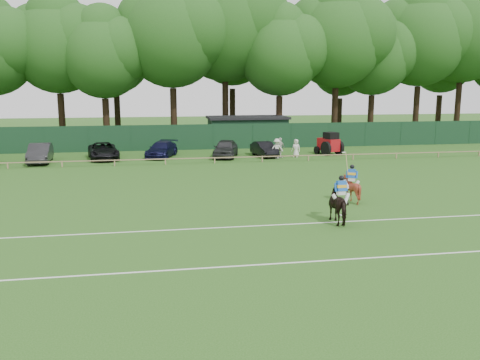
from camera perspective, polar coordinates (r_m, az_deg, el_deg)
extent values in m
plane|color=#1E4C14|center=(24.16, 0.05, -4.61)|extent=(160.00, 160.00, 0.00)
imported|color=black|center=(24.11, 11.21, -2.77)|extent=(1.03, 2.06, 1.70)
imported|color=maroon|center=(28.50, 12.38, -0.95)|extent=(1.71, 1.77, 1.49)
imported|color=#29292B|center=(45.01, -21.54, 2.82)|extent=(2.05, 4.91, 1.58)
imported|color=black|center=(45.38, -15.09, 3.16)|extent=(3.19, 5.46, 1.43)
imported|color=#111135|center=(45.61, -8.79, 3.41)|extent=(3.37, 5.11, 1.38)
imported|color=#323235|center=(44.96, -1.63, 3.56)|extent=(3.08, 4.98, 1.58)
imported|color=black|center=(45.57, 2.75, 3.48)|extent=(1.97, 4.15, 1.32)
imported|color=beige|center=(44.42, 4.17, 3.54)|extent=(1.19, 0.78, 1.73)
imported|color=beige|center=(44.90, 4.50, 3.64)|extent=(1.12, 0.87, 1.77)
imported|color=silver|center=(45.38, 6.31, 3.57)|extent=(0.92, 0.89, 1.59)
cube|color=silver|center=(23.98, 11.26, -1.40)|extent=(0.37, 0.28, 0.18)
cube|color=blue|center=(23.92, 11.29, -0.65)|extent=(0.42, 0.33, 0.51)
cube|color=gold|center=(23.92, 11.29, -0.70)|extent=(0.45, 0.31, 0.18)
sphere|color=black|center=(23.85, 11.32, 0.22)|extent=(0.25, 0.25, 0.25)
cylinder|color=silver|center=(24.11, 11.85, -2.09)|extent=(0.42, 0.35, 0.59)
cylinder|color=silver|center=(23.89, 10.72, -2.16)|extent=(0.42, 0.33, 0.59)
cube|color=silver|center=(28.40, 12.42, 0.09)|extent=(0.44, 0.40, 0.18)
cube|color=blue|center=(28.34, 12.45, 0.72)|extent=(0.50, 0.46, 0.51)
cube|color=gold|center=(28.34, 12.45, 0.68)|extent=(0.52, 0.46, 0.18)
sphere|color=black|center=(28.28, 12.48, 1.46)|extent=(0.25, 0.25, 0.25)
cylinder|color=silver|center=(28.37, 12.91, -0.56)|extent=(0.49, 0.25, 0.59)
cylinder|color=silver|center=(28.44, 11.87, -0.49)|extent=(0.36, 0.47, 0.59)
cylinder|color=tan|center=(28.34, 11.91, 1.87)|extent=(0.10, 0.64, 1.17)
sphere|color=silver|center=(25.48, 11.26, -3.90)|extent=(0.09, 0.09, 0.09)
cube|color=silver|center=(18.55, 3.30, -9.41)|extent=(60.00, 0.10, 0.01)
cube|color=silver|center=(23.21, 0.48, -5.23)|extent=(60.00, 0.10, 0.01)
cube|color=#997F5B|center=(41.57, -4.24, 2.48)|extent=(62.00, 0.08, 0.08)
cube|color=#14351E|center=(50.38, -5.28, 4.82)|extent=(92.00, 0.04, 2.50)
cube|color=#14331E|center=(54.12, 0.83, 5.42)|extent=(8.00, 4.00, 2.80)
cube|color=black|center=(54.00, 0.83, 7.03)|extent=(8.40, 4.40, 0.24)
cube|color=#A80F15|center=(47.57, 9.90, 3.94)|extent=(1.69, 2.31, 1.12)
cube|color=black|center=(47.22, 10.18, 4.83)|extent=(1.33, 1.38, 0.78)
cylinder|color=black|center=(46.68, 9.62, 3.50)|extent=(0.64, 1.31, 1.29)
cylinder|color=black|center=(47.58, 11.03, 3.59)|extent=(0.64, 1.31, 1.29)
cylinder|color=black|center=(47.94, 8.63, 3.35)|extent=(0.45, 0.74, 0.69)
cylinder|color=black|center=(48.71, 9.87, 3.43)|extent=(0.45, 0.74, 0.69)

